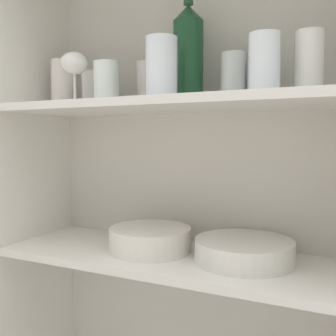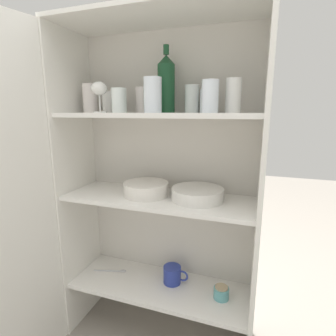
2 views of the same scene
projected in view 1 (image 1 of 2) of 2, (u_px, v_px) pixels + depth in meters
name	position (u px, v px, depth m)	size (l,w,h in m)	color
cupboard_back_panel	(194.00, 238.00, 1.14)	(0.91, 0.02, 1.52)	silver
cupboard_side_left	(37.00, 234.00, 1.19)	(0.02, 0.34, 1.52)	white
shelf_board_middle	(171.00, 258.00, 1.00)	(0.88, 0.30, 0.02)	white
shelf_board_upper	(171.00, 105.00, 0.97)	(0.88, 0.30, 0.02)	white
tumbler_glass_0	(309.00, 63.00, 0.83)	(0.06, 0.06, 0.13)	white
tumbler_glass_1	(107.00, 83.00, 1.02)	(0.07, 0.07, 0.11)	white
tumbler_glass_2	(261.00, 80.00, 0.94)	(0.06, 0.06, 0.10)	white
tumbler_glass_3	(264.00, 64.00, 0.81)	(0.07, 0.07, 0.12)	white
tumbler_glass_4	(162.00, 68.00, 0.92)	(0.08, 0.08, 0.14)	white
tumbler_glass_5	(63.00, 84.00, 1.15)	(0.07, 0.07, 0.14)	silver
tumbler_glass_6	(233.00, 78.00, 0.98)	(0.06, 0.06, 0.12)	white
tumbler_glass_7	(95.00, 90.00, 1.13)	(0.08, 0.08, 0.10)	white
tumbler_glass_8	(148.00, 84.00, 1.08)	(0.06, 0.06, 0.12)	silver
wine_glass_0	(74.00, 66.00, 1.03)	(0.07, 0.07, 0.14)	white
wine_bottle	(188.00, 53.00, 1.01)	(0.08, 0.08, 0.29)	#194728
plate_stack_white	(244.00, 251.00, 0.93)	(0.24, 0.24, 0.05)	silver
mixing_bowl_large	(150.00, 238.00, 1.03)	(0.21, 0.21, 0.06)	silver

